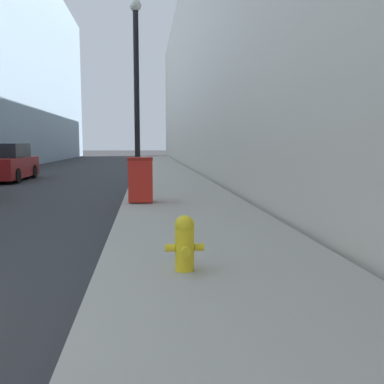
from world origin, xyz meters
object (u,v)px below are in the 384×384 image
(fire_hydrant, at_px, (185,242))
(lamppost, at_px, (137,92))
(trash_bin, at_px, (141,179))
(parked_sedan_near, at_px, (7,164))

(fire_hydrant, xyz_separation_m, lamppost, (-0.72, 8.80, 2.78))
(trash_bin, relative_size, lamppost, 0.20)
(fire_hydrant, distance_m, trash_bin, 6.14)
(parked_sedan_near, bearing_deg, trash_bin, -55.70)
(fire_hydrant, distance_m, parked_sedan_near, 16.46)
(fire_hydrant, bearing_deg, parked_sedan_near, 114.00)
(fire_hydrant, relative_size, trash_bin, 0.58)
(trash_bin, distance_m, parked_sedan_near, 10.81)
(fire_hydrant, height_order, trash_bin, trash_bin)
(lamppost, height_order, parked_sedan_near, lamppost)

